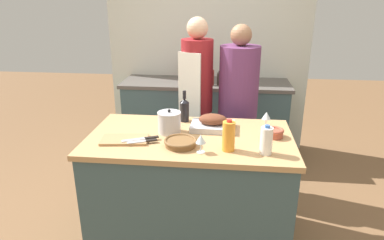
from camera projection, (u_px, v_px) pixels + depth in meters
name	position (u px, v px, depth m)	size (l,w,h in m)	color
ground_plane	(190.00, 236.00, 2.87)	(12.00, 12.00, 0.00)	brown
kitchen_island	(190.00, 189.00, 2.71)	(1.52, 0.85, 0.91)	#3D565B
back_counter	(205.00, 119.00, 4.20)	(1.97, 0.60, 0.94)	#3D565B
back_wall	(208.00, 48.00, 4.25)	(2.47, 0.10, 2.55)	silver
roasting_pan	(213.00, 123.00, 2.67)	(0.35, 0.25, 0.12)	#BCBCC1
wicker_basket	(181.00, 142.00, 2.38)	(0.23, 0.23, 0.05)	brown
cutting_board	(125.00, 140.00, 2.47)	(0.35, 0.23, 0.02)	#AD7F51
stock_pot	(169.00, 122.00, 2.59)	(0.18, 0.18, 0.19)	#B7B7BC
mixing_bowl	(274.00, 132.00, 2.52)	(0.14, 0.14, 0.07)	#A84C38
juice_jug	(229.00, 136.00, 2.28)	(0.09, 0.09, 0.22)	orange
milk_jug	(266.00, 141.00, 2.24)	(0.08, 0.08, 0.20)	white
wine_bottle_green	(184.00, 109.00, 2.82)	(0.07, 0.07, 0.26)	black
wine_glass_left	(266.00, 116.00, 2.70)	(0.07, 0.07, 0.13)	silver
wine_glass_right	(201.00, 139.00, 2.26)	(0.07, 0.07, 0.13)	silver
knife_chef	(142.00, 139.00, 2.45)	(0.25, 0.14, 0.01)	#B7B7BC
knife_paring	(143.00, 141.00, 2.41)	(0.20, 0.11, 0.01)	#B7B7BC
stand_mixer	(191.00, 68.00, 4.07)	(0.18, 0.14, 0.34)	#B22323
condiment_bottle_tall	(211.00, 78.00, 3.86)	(0.06, 0.06, 0.19)	maroon
condiment_bottle_short	(219.00, 79.00, 3.88)	(0.06, 0.06, 0.16)	#332D28
person_cook_aproned	(197.00, 97.00, 3.33)	(0.32, 0.34, 1.72)	beige
person_cook_guest	(238.00, 104.00, 3.28)	(0.37, 0.37, 1.66)	beige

